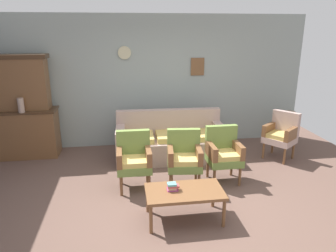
{
  "coord_description": "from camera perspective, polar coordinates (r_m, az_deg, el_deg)",
  "views": [
    {
      "loc": [
        -0.67,
        -3.88,
        2.4
      ],
      "look_at": [
        0.06,
        1.09,
        0.85
      ],
      "focal_mm": 33.61,
      "sensor_mm": 36.0,
      "label": 1
    }
  ],
  "objects": [
    {
      "name": "cabinet_upper_hutch",
      "position": [
        6.55,
        -24.86,
        7.26
      ],
      "size": [
        0.99,
        0.38,
        1.03
      ],
      "color": "brown",
      "rests_on": "side_cabinet"
    },
    {
      "name": "coffee_table",
      "position": [
        4.15,
        3.01,
        -12.1
      ],
      "size": [
        1.0,
        0.56,
        0.42
      ],
      "color": "brown",
      "rests_on": "ground"
    },
    {
      "name": "wingback_chair_by_fireplace",
      "position": [
        6.37,
        19.85,
        -1.25
      ],
      "size": [
        0.71,
        0.71,
        0.9
      ],
      "color": "tan",
      "rests_on": "ground"
    },
    {
      "name": "vase_on_cabinet",
      "position": [
        6.37,
        -25.12,
        3.44
      ],
      "size": [
        0.11,
        0.11,
        0.27
      ],
      "primitive_type": "cylinder",
      "color": "tan",
      "rests_on": "side_cabinet"
    },
    {
      "name": "floor_vase_by_wall",
      "position": [
        7.27,
        21.02,
        -0.27
      ],
      "size": [
        0.2,
        0.2,
        0.73
      ],
      "primitive_type": "cylinder",
      "color": "#826F59",
      "rests_on": "ground"
    },
    {
      "name": "ground_plane",
      "position": [
        4.61,
        1.27,
        -14.21
      ],
      "size": [
        7.68,
        7.68,
        0.0
      ],
      "primitive_type": "plane",
      "color": "brown"
    },
    {
      "name": "armchair_by_doorway",
      "position": [
        4.94,
        2.96,
        -5.5
      ],
      "size": [
        0.57,
        0.54,
        0.9
      ],
      "color": "olive",
      "rests_on": "ground"
    },
    {
      "name": "armchair_near_couch_end",
      "position": [
        4.9,
        -6.19,
        -5.77
      ],
      "size": [
        0.52,
        0.49,
        0.9
      ],
      "color": "olive",
      "rests_on": "ground"
    },
    {
      "name": "wall_back_with_decor",
      "position": [
        6.63,
        -2.45,
        8.06
      ],
      "size": [
        6.4,
        0.09,
        2.7
      ],
      "color": "#939E99",
      "rests_on": "ground"
    },
    {
      "name": "floral_couch",
      "position": [
        6.05,
        0.41,
        -2.9
      ],
      "size": [
        2.06,
        0.86,
        0.9
      ],
      "color": "tan",
      "rests_on": "ground"
    },
    {
      "name": "side_cabinet",
      "position": [
        6.69,
        -24.0,
        -1.16
      ],
      "size": [
        1.16,
        0.55,
        0.93
      ],
      "color": "brown",
      "rests_on": "ground"
    },
    {
      "name": "armchair_near_cabinet",
      "position": [
        5.18,
        10.01,
        -4.64
      ],
      "size": [
        0.53,
        0.5,
        0.9
      ],
      "color": "olive",
      "rests_on": "ground"
    },
    {
      "name": "book_stack_on_table",
      "position": [
        4.1,
        0.81,
        -10.96
      ],
      "size": [
        0.15,
        0.11,
        0.1
      ],
      "color": "#B04692",
      "rests_on": "coffee_table"
    }
  ]
}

